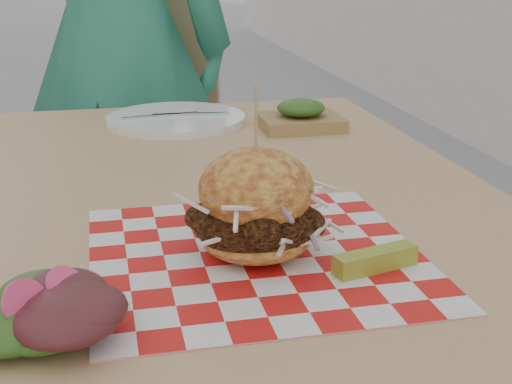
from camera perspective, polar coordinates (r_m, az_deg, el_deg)
diner at (r=1.92m, az=-11.16°, el=11.76°), size 0.72×0.60×1.69m
patio_table at (r=1.01m, az=-3.48°, el=-4.42°), size 0.80×1.20×0.75m
patio_chair at (r=2.08m, az=-7.31°, el=4.30°), size 0.54×0.55×0.95m
paper_liner at (r=0.79m, az=-0.00°, el=-5.08°), size 0.36×0.36×0.00m
sandwich at (r=0.77m, az=-0.00°, el=-1.46°), size 0.17×0.17×0.19m
pickle_spear at (r=0.76m, az=9.53°, el=-5.40°), size 0.10×0.04×0.02m
side_salad at (r=0.66m, az=-15.98°, el=-9.77°), size 0.14×0.14×0.05m
place_setting at (r=1.40m, az=-6.42°, el=5.80°), size 0.27×0.27×0.02m
kraft_tray at (r=1.34m, az=3.60°, el=6.02°), size 0.15×0.12×0.06m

